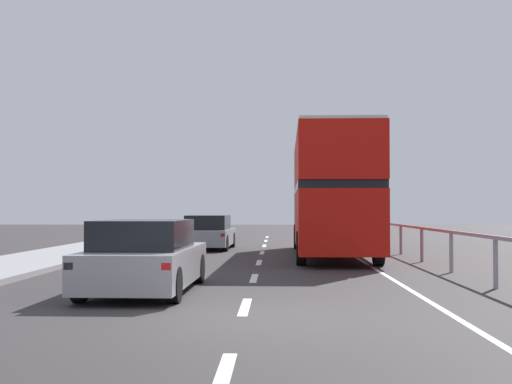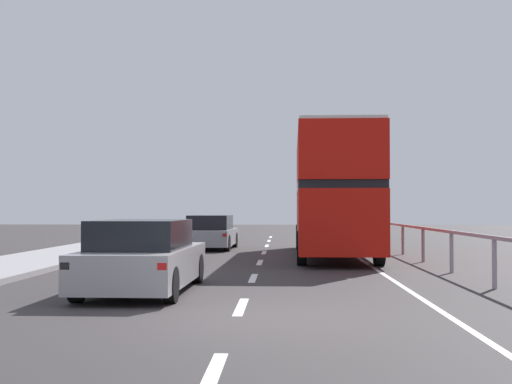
% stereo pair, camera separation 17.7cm
% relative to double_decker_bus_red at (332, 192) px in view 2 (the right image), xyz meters
% --- Properties ---
extents(ground_plane, '(73.47, 120.00, 0.10)m').
position_rel_double_decker_bus_red_xyz_m(ground_plane, '(-2.44, -13.21, -2.29)').
color(ground_plane, '#312D2E').
extents(lane_paint_markings, '(3.38, 46.00, 0.01)m').
position_rel_double_decker_bus_red_xyz_m(lane_paint_markings, '(-0.40, -4.56, -2.24)').
color(lane_paint_markings, silver).
rests_on(lane_paint_markings, ground).
extents(bridge_side_railing, '(0.10, 42.00, 1.09)m').
position_rel_double_decker_bus_red_xyz_m(bridge_side_railing, '(2.61, -4.21, -1.36)').
color(bridge_side_railing, gray).
rests_on(bridge_side_railing, ground).
extents(double_decker_bus_red, '(2.67, 10.94, 4.18)m').
position_rel_double_decker_bus_red_xyz_m(double_decker_bus_red, '(0.00, 0.00, 0.00)').
color(double_decker_bus_red, red).
rests_on(double_decker_bus_red, ground).
extents(hatchback_car_near, '(1.93, 4.63, 1.43)m').
position_rel_double_decker_bus_red_xyz_m(hatchback_car_near, '(-4.50, -10.25, -1.56)').
color(hatchback_car_near, gray).
rests_on(hatchback_car_near, ground).
extents(sedan_car_ahead, '(1.97, 4.25, 1.39)m').
position_rel_double_decker_bus_red_xyz_m(sedan_car_ahead, '(-4.66, 3.85, -1.58)').
color(sedan_car_ahead, gray).
rests_on(sedan_car_ahead, ground).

